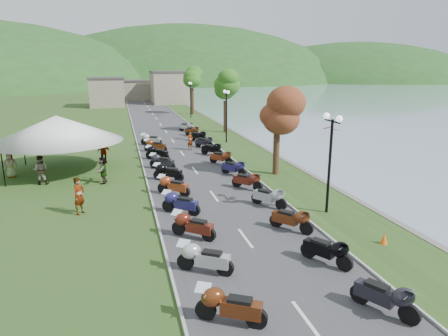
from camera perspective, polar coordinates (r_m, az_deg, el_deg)
road at (r=40.31m, az=-7.31°, el=3.85°), size 7.00×120.00×0.02m
hills_backdrop at (r=199.53m, az=-13.46°, el=11.93°), size 360.00×120.00×76.00m
far_building at (r=84.52m, az=-12.80°, el=10.80°), size 18.00×16.00×5.00m
moto_row_left at (r=18.95m, az=-5.36°, el=-6.58°), size 2.60×42.49×1.10m
moto_row_right at (r=25.78m, az=2.38°, el=-0.82°), size 2.60×44.74×1.10m
vendor_tent_main at (r=30.21m, az=-22.52°, el=3.17°), size 5.87×5.87×4.00m
tree_lakeside at (r=27.32m, az=7.59°, el=5.78°), size 2.36×2.36×6.55m
pedestrian_a at (r=21.72m, az=-19.78°, el=-6.17°), size 0.83×0.87×1.92m
pedestrian_b at (r=27.95m, az=-24.56°, el=-2.11°), size 0.95×0.58×1.88m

